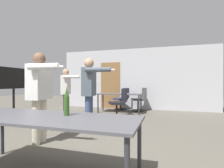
# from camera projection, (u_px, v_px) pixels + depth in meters

# --- Properties ---
(back_wall) EXTENTS (6.70, 0.12, 2.61)m
(back_wall) POSITION_uv_depth(u_px,v_px,m) (134.00, 79.00, 7.60)
(back_wall) COLOR #BCBCC1
(back_wall) RESTS_ON ground_plane
(conference_table_near) EXTENTS (2.29, 0.83, 0.72)m
(conference_table_near) POSITION_uv_depth(u_px,v_px,m) (45.00, 121.00, 2.10)
(conference_table_near) COLOR #4C4C51
(conference_table_near) RESTS_ON ground_plane
(conference_table_far) EXTENTS (1.66, 0.67, 0.72)m
(conference_table_far) POSITION_uv_depth(u_px,v_px,m) (120.00, 96.00, 6.60)
(conference_table_far) COLOR #4C4C51
(conference_table_far) RESTS_ON ground_plane
(tv_screen) EXTENTS (0.44, 1.19, 1.56)m
(tv_screen) POSITION_uv_depth(u_px,v_px,m) (14.00, 88.00, 4.90)
(tv_screen) COLOR black
(tv_screen) RESTS_ON ground_plane
(person_near_casual) EXTENTS (0.80, 0.55, 1.58)m
(person_near_casual) POSITION_uv_depth(u_px,v_px,m) (66.00, 88.00, 5.61)
(person_near_casual) COLOR #28282D
(person_near_casual) RESTS_ON ground_plane
(person_right_polo) EXTENTS (0.84, 0.63, 1.71)m
(person_right_polo) POSITION_uv_depth(u_px,v_px,m) (90.00, 87.00, 4.09)
(person_right_polo) COLOR #3D4C75
(person_right_polo) RESTS_ON ground_plane
(person_center_tall) EXTENTS (0.82, 0.68, 1.69)m
(person_center_tall) POSITION_uv_depth(u_px,v_px,m) (40.00, 89.00, 3.25)
(person_center_tall) COLOR beige
(person_center_tall) RESTS_ON ground_plane
(office_chair_far_left) EXTENTS (0.68, 0.65, 0.92)m
(office_chair_far_left) POSITION_uv_depth(u_px,v_px,m) (119.00, 104.00, 5.85)
(office_chair_far_left) COLOR black
(office_chair_far_left) RESTS_ON ground_plane
(office_chair_side_rolled) EXTENTS (0.65, 0.61, 0.91)m
(office_chair_side_rolled) POSITION_uv_depth(u_px,v_px,m) (122.00, 100.00, 7.30)
(office_chair_side_rolled) COLOR black
(office_chair_side_rolled) RESTS_ON ground_plane
(office_chair_mid_tucked) EXTENTS (0.66, 0.62, 0.93)m
(office_chair_mid_tucked) POSITION_uv_depth(u_px,v_px,m) (140.00, 100.00, 7.04)
(office_chair_mid_tucked) COLOR black
(office_chair_mid_tucked) RESTS_ON ground_plane
(beer_bottle) EXTENTS (0.07, 0.07, 0.35)m
(beer_bottle) POSITION_uv_depth(u_px,v_px,m) (67.00, 102.00, 2.16)
(beer_bottle) COLOR #2D511E
(beer_bottle) RESTS_ON conference_table_near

